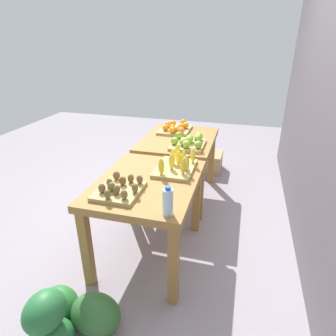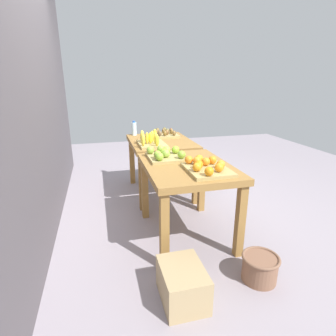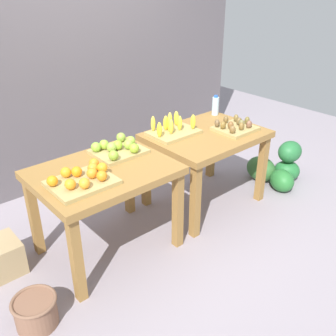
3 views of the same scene
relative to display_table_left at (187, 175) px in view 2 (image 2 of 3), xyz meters
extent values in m
plane|color=gray|center=(0.56, 0.00, -0.64)|extent=(8.00, 8.00, 0.00)
cube|color=#5D565B|center=(0.56, 1.35, 0.86)|extent=(4.40, 0.12, 3.00)
cube|color=olive|center=(0.00, 0.00, 0.08)|extent=(1.04, 0.80, 0.06)
cube|color=olive|center=(-0.46, -0.34, -0.29)|extent=(0.07, 0.07, 0.69)
cube|color=olive|center=(0.46, -0.34, -0.29)|extent=(0.07, 0.07, 0.69)
cube|color=olive|center=(-0.46, 0.34, -0.29)|extent=(0.07, 0.07, 0.69)
cube|color=olive|center=(0.46, 0.34, -0.29)|extent=(0.07, 0.07, 0.69)
cube|color=olive|center=(1.12, 0.00, 0.08)|extent=(1.04, 0.80, 0.06)
cube|color=olive|center=(0.66, -0.34, -0.29)|extent=(0.07, 0.07, 0.69)
cube|color=olive|center=(1.58, -0.34, -0.29)|extent=(0.07, 0.07, 0.69)
cube|color=olive|center=(0.66, 0.34, -0.29)|extent=(0.07, 0.07, 0.69)
cube|color=olive|center=(1.58, 0.34, -0.29)|extent=(0.07, 0.07, 0.69)
cube|color=tan|center=(-0.24, -0.11, 0.12)|extent=(0.44, 0.36, 0.03)
sphere|color=orange|center=(-0.35, -0.16, 0.18)|extent=(0.11, 0.11, 0.08)
sphere|color=orange|center=(-0.06, -0.09, 0.18)|extent=(0.10, 0.10, 0.08)
sphere|color=orange|center=(-0.16, -0.12, 0.18)|extent=(0.08, 0.08, 0.08)
sphere|color=orange|center=(-0.29, 0.01, 0.18)|extent=(0.08, 0.08, 0.08)
sphere|color=orange|center=(-0.07, 0.01, 0.18)|extent=(0.09, 0.09, 0.08)
sphere|color=orange|center=(-0.42, -0.04, 0.18)|extent=(0.10, 0.10, 0.08)
sphere|color=orange|center=(-0.13, -0.20, 0.18)|extent=(0.08, 0.08, 0.08)
sphere|color=orange|center=(-0.23, -0.03, 0.18)|extent=(0.10, 0.10, 0.08)
sphere|color=orange|center=(-0.27, -0.21, 0.18)|extent=(0.10, 0.10, 0.08)
sphere|color=orange|center=(-0.11, -0.05, 0.18)|extent=(0.11, 0.11, 0.08)
cube|color=tan|center=(0.25, 0.16, 0.12)|extent=(0.40, 0.34, 0.03)
sphere|color=#85B135|center=(0.11, 0.02, 0.18)|extent=(0.09, 0.09, 0.08)
sphere|color=#8EBD2F|center=(0.25, 0.17, 0.18)|extent=(0.10, 0.10, 0.08)
sphere|color=#89C138|center=(0.10, 0.25, 0.18)|extent=(0.11, 0.11, 0.08)
sphere|color=#8DB730|center=(0.32, 0.03, 0.18)|extent=(0.09, 0.09, 0.08)
sphere|color=#8FBA3E|center=(0.33, 0.12, 0.18)|extent=(0.11, 0.11, 0.08)
sphere|color=#8BB041|center=(0.19, 0.16, 0.18)|extent=(0.10, 0.10, 0.08)
sphere|color=#8FBB3D|center=(0.38, 0.17, 0.18)|extent=(0.10, 0.10, 0.08)
sphere|color=#90B738|center=(0.17, 0.25, 0.18)|extent=(0.08, 0.08, 0.08)
sphere|color=#8BB53E|center=(0.37, 0.29, 0.18)|extent=(0.11, 0.11, 0.08)
cube|color=tan|center=(0.87, 0.17, 0.12)|extent=(0.44, 0.32, 0.03)
ellipsoid|color=yellow|center=(1.04, 0.10, 0.21)|extent=(0.04, 0.05, 0.14)
ellipsoid|color=yellow|center=(0.81, 0.14, 0.21)|extent=(0.06, 0.07, 0.14)
ellipsoid|color=yellow|center=(0.92, 0.28, 0.21)|extent=(0.06, 0.06, 0.14)
ellipsoid|color=yellow|center=(0.83, 0.24, 0.21)|extent=(0.06, 0.06, 0.14)
ellipsoid|color=yellow|center=(0.99, 0.27, 0.21)|extent=(0.06, 0.06, 0.14)
ellipsoid|color=yellow|center=(0.84, 0.19, 0.21)|extent=(0.07, 0.06, 0.14)
ellipsoid|color=yellow|center=(0.73, 0.30, 0.21)|extent=(0.07, 0.06, 0.14)
ellipsoid|color=yellow|center=(0.92, 0.15, 0.21)|extent=(0.04, 0.05, 0.14)
ellipsoid|color=yellow|center=(0.68, 0.15, 0.21)|extent=(0.05, 0.05, 0.14)
cube|color=tan|center=(1.37, -0.13, 0.12)|extent=(0.36, 0.32, 0.03)
ellipsoid|color=brown|center=(1.30, -0.13, 0.18)|extent=(0.06, 0.07, 0.07)
ellipsoid|color=brown|center=(1.49, -0.04, 0.18)|extent=(0.07, 0.07, 0.07)
ellipsoid|color=brown|center=(1.39, 0.00, 0.18)|extent=(0.07, 0.07, 0.07)
ellipsoid|color=brown|center=(1.36, -0.21, 0.18)|extent=(0.07, 0.07, 0.07)
ellipsoid|color=brown|center=(1.44, -0.12, 0.18)|extent=(0.07, 0.06, 0.07)
ellipsoid|color=brown|center=(1.45, -0.23, 0.18)|extent=(0.07, 0.06, 0.07)
ellipsoid|color=brown|center=(1.25, -0.09, 0.18)|extent=(0.06, 0.05, 0.07)
ellipsoid|color=brown|center=(1.25, -0.02, 0.18)|extent=(0.07, 0.07, 0.07)
ellipsoid|color=brown|center=(1.23, -0.22, 0.18)|extent=(0.07, 0.07, 0.07)
ellipsoid|color=brown|center=(1.52, -0.15, 0.18)|extent=(0.07, 0.07, 0.07)
ellipsoid|color=brown|center=(1.41, -0.17, 0.18)|extent=(0.07, 0.07, 0.07)
cylinder|color=silver|center=(1.55, 0.29, 0.20)|extent=(0.07, 0.07, 0.18)
cylinder|color=blue|center=(1.55, 0.29, 0.30)|extent=(0.04, 0.04, 0.02)
ellipsoid|color=#246D33|center=(2.14, -0.29, -0.52)|extent=(0.35, 0.36, 0.23)
ellipsoid|color=#30632E|center=(1.93, -0.10, -0.50)|extent=(0.30, 0.38, 0.27)
ellipsoid|color=#276F2F|center=(1.90, -0.39, -0.52)|extent=(0.32, 0.35, 0.23)
ellipsoid|color=#256A35|center=(2.14, -0.29, -0.29)|extent=(0.28, 0.23, 0.23)
cylinder|color=brown|center=(-0.79, -0.35, -0.54)|extent=(0.27, 0.27, 0.20)
torus|color=brown|center=(-0.79, -0.35, -0.44)|extent=(0.29, 0.29, 0.02)
cube|color=tan|center=(-0.83, 0.30, -0.50)|extent=(0.40, 0.30, 0.27)
camera|label=1|loc=(3.09, 0.71, 1.17)|focal=30.78mm
camera|label=2|loc=(-2.33, 0.79, 0.88)|focal=28.95mm
camera|label=3|loc=(-1.31, -2.26, 1.43)|focal=40.90mm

